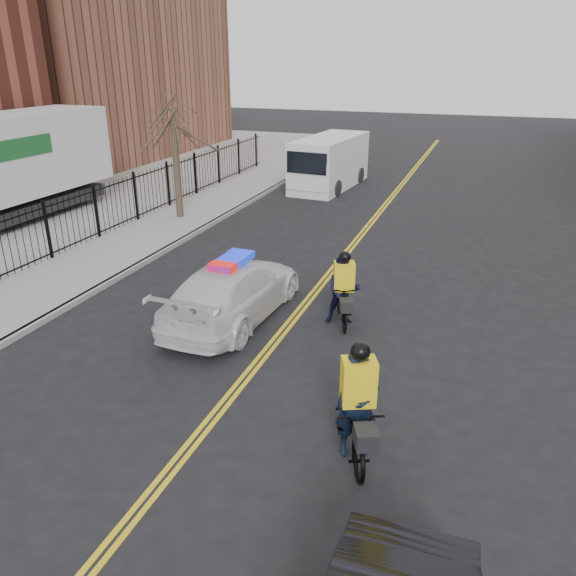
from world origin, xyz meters
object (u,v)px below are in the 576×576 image
Objects in this scene: police_cruiser at (233,291)px; cyclist_near at (357,416)px; cyclist_far at (343,296)px; cargo_van at (329,163)px.

cyclist_near is (4.27, -4.22, -0.01)m from police_cruiser.
police_cruiser is at bearing 111.54° from cyclist_near.
cyclist_near is 1.16× the size of cyclist_far.
cargo_van is 15.98m from cyclist_far.
police_cruiser is at bearing 171.95° from cyclist_far.
cyclist_far is at bearing -164.83° from police_cruiser.
cyclist_near is (6.29, -20.11, -0.50)m from cargo_van.
cyclist_far is at bearing -67.40° from cargo_van.
police_cruiser is 2.84m from cyclist_far.
cyclist_far is at bearing 83.38° from cyclist_near.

